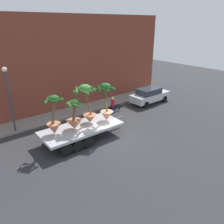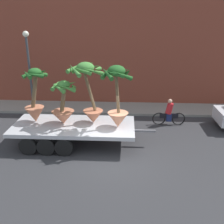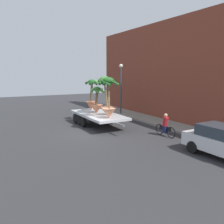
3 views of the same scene
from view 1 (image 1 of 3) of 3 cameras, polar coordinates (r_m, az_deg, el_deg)
name	(u,v)px [view 1 (image 1 of 3)]	position (r m, az deg, el deg)	size (l,w,h in m)	color
ground_plane	(114,138)	(16.08, 0.41, -6.66)	(60.00, 60.00, 0.00)	#2D2D30
sidewalk	(72,112)	(20.68, -10.30, 0.02)	(24.00, 2.20, 0.15)	gray
building_facade	(60,64)	(21.02, -13.39, 12.03)	(24.00, 1.20, 8.52)	brown
flatbed_trailer	(79,131)	(15.53, -8.61, -4.83)	(6.73, 2.60, 0.98)	#B7BABF
potted_palm_rear	(54,119)	(14.57, -14.80, -1.67)	(1.26, 1.27, 2.62)	#C17251
potted_palm_middle	(106,103)	(15.93, -1.51, 2.42)	(1.44, 1.43, 2.87)	tan
potted_palm_front	(74,118)	(15.08, -9.73, -1.44)	(1.26, 1.25, 2.10)	#C17251
potted_palm_extra	(87,103)	(15.53, -6.42, 2.34)	(1.73, 1.69, 2.91)	#B26647
cyclist	(113,106)	(20.16, 0.20, 1.61)	(1.84, 0.35, 1.54)	black
parked_car	(150,95)	(23.01, 9.75, 4.35)	(4.38, 1.83, 1.58)	silver
street_lamp	(8,92)	(17.22, -25.32, 4.79)	(0.36, 0.36, 4.83)	#383D42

